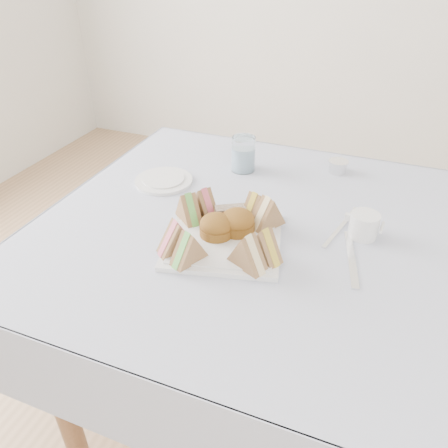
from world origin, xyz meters
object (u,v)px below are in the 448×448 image
(water_glass, at_px, (243,154))
(table, at_px, (241,325))
(creamer_jug, at_px, (364,225))
(serving_plate, at_px, (224,239))

(water_glass, bearing_deg, table, -69.94)
(table, height_order, creamer_jug, creamer_jug)
(serving_plate, relative_size, creamer_jug, 3.84)
(creamer_jug, bearing_deg, table, -167.60)
(serving_plate, distance_m, creamer_jug, 0.34)
(creamer_jug, bearing_deg, water_glass, 152.57)
(table, distance_m, creamer_jug, 0.50)
(water_glass, height_order, creamer_jug, water_glass)
(serving_plate, height_order, water_glass, water_glass)
(water_glass, xyz_separation_m, creamer_jug, (0.39, -0.23, -0.02))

